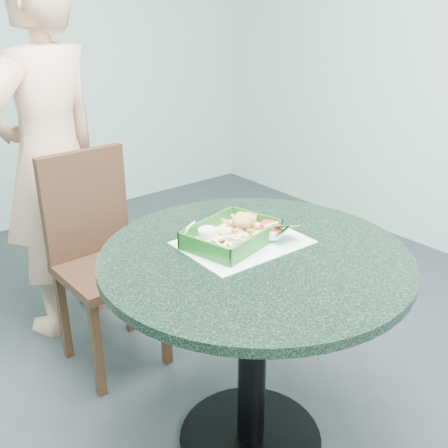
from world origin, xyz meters
TOP-DOWN VIEW (x-y plane):
  - floor at (0.00, 0.00)m, footprint 4.00×5.00m
  - cafe_table at (0.00, 0.00)m, footprint 0.97×0.97m
  - dining_chair at (-0.15, 0.81)m, footprint 0.38×0.38m
  - diner_person at (-0.17, 1.17)m, footprint 0.78×0.64m
  - placemat at (0.02, 0.08)m, footprint 0.40×0.30m
  - food_basket at (-0.01, 0.10)m, footprint 0.29×0.21m
  - crab_sandwich at (0.05, 0.09)m, footprint 0.13×0.13m
  - fries_pile at (-0.06, 0.10)m, footprint 0.16×0.17m
  - sauce_ramekin at (-0.09, 0.14)m, footprint 0.06×0.06m
  - garnish_cup at (0.09, 0.00)m, footprint 0.10×0.10m

SIDE VIEW (x-z plane):
  - floor at x=0.00m, z-range -0.01..0.01m
  - dining_chair at x=-0.15m, z-range 0.07..1.00m
  - cafe_table at x=0.00m, z-range 0.21..0.96m
  - placemat at x=0.02m, z-range 0.75..0.75m
  - food_basket at x=-0.01m, z-range 0.74..0.80m
  - garnish_cup at x=0.09m, z-range 0.77..0.81m
  - fries_pile at x=-0.06m, z-range 0.77..0.81m
  - crab_sandwich at x=0.05m, z-range 0.76..0.84m
  - sauce_ramekin at x=-0.09m, z-range 0.78..0.82m
  - diner_person at x=-0.17m, z-range 0.00..1.84m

